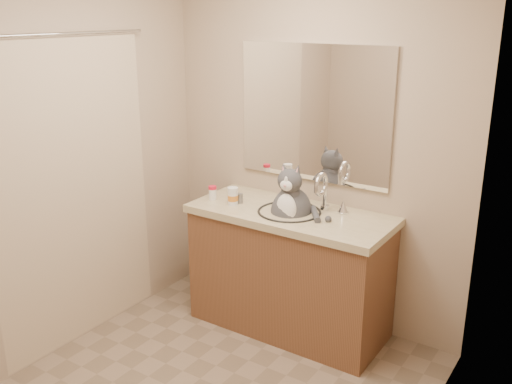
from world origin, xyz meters
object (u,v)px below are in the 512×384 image
Objects in this scene: cat at (291,210)px; pill_bottle_redcap at (213,193)px; grey_canister at (240,198)px; pill_bottle_orange at (233,196)px.

pill_bottle_redcap is (-0.58, -0.08, 0.04)m from cat.
cat is 0.38m from grey_canister.
cat reaches higher than grey_canister.
pill_bottle_orange is (-0.40, -0.09, 0.04)m from cat.
cat is 0.59m from pill_bottle_redcap.
grey_canister is (0.02, 0.05, -0.02)m from pill_bottle_orange.
pill_bottle_redcap is at bearing -168.72° from grey_canister.
pill_bottle_redcap is 1.44× the size of grey_canister.
pill_bottle_redcap reaches higher than grey_canister.
pill_bottle_redcap is at bearing 177.74° from cat.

